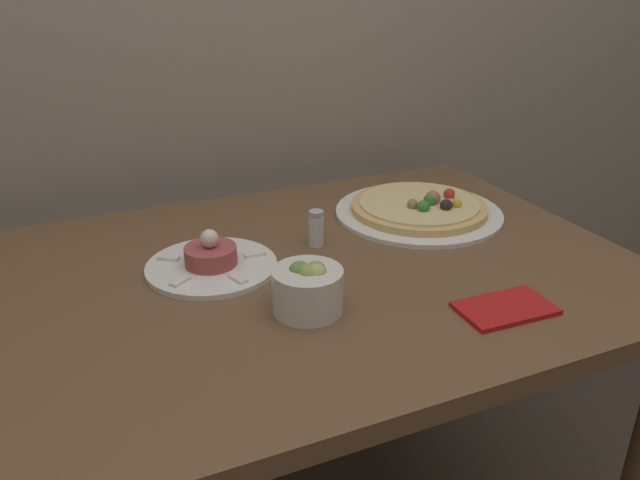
{
  "coord_description": "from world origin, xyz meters",
  "views": [
    {
      "loc": [
        -0.39,
        -0.52,
        1.31
      ],
      "look_at": [
        0.04,
        0.44,
        0.83
      ],
      "focal_mm": 35.0,
      "sensor_mm": 36.0,
      "label": 1
    }
  ],
  "objects": [
    {
      "name": "small_bowl",
      "position": [
        -0.05,
        0.28,
        0.83
      ],
      "size": [
        0.11,
        0.11,
        0.08
      ],
      "color": "silver",
      "rests_on": "dining_table"
    },
    {
      "name": "tartare_plate",
      "position": [
        -0.16,
        0.49,
        0.81
      ],
      "size": [
        0.24,
        0.24,
        0.08
      ],
      "color": "white",
      "rests_on": "dining_table"
    },
    {
      "name": "pizza_plate",
      "position": [
        0.33,
        0.56,
        0.81
      ],
      "size": [
        0.36,
        0.36,
        0.06
      ],
      "color": "white",
      "rests_on": "dining_table"
    },
    {
      "name": "dining_table",
      "position": [
        0.0,
        0.42,
        0.68
      ],
      "size": [
        1.2,
        0.84,
        0.79
      ],
      "color": "brown",
      "rests_on": "ground_plane"
    },
    {
      "name": "salt_shaker",
      "position": [
        0.06,
        0.5,
        0.83
      ],
      "size": [
        0.03,
        0.03,
        0.07
      ],
      "color": "silver",
      "rests_on": "dining_table"
    },
    {
      "name": "napkin",
      "position": [
        0.24,
        0.15,
        0.8
      ],
      "size": [
        0.16,
        0.1,
        0.01
      ],
      "color": "red",
      "rests_on": "dining_table"
    }
  ]
}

